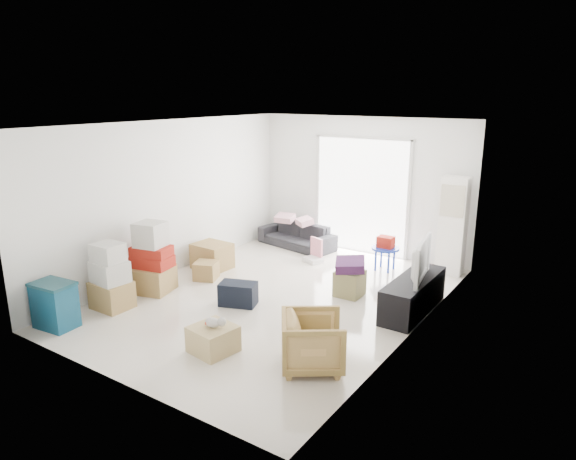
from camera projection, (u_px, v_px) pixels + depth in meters
The scene contains 21 objects.
room_shell at pixel (275, 214), 7.79m from camera, with size 4.98×6.48×3.18m.
sliding_door at pixel (361, 191), 10.21m from camera, with size 2.10×0.04×2.33m.
ac_tower at pixel (453, 226), 9.00m from camera, with size 0.45×0.30×1.75m, color white.
tv_console at pixel (413, 295), 7.56m from camera, with size 0.47×1.55×0.52m, color black.
television at pixel (414, 274), 7.47m from camera, with size 1.02×0.59×0.13m, color black.
sofa at pixel (297, 231), 10.72m from camera, with size 1.69×0.49×0.66m, color #29292F.
pillow_left at pixel (285, 212), 10.77m from camera, with size 0.34×0.27×0.11m, color #F8B5BF.
pillow_right at pixel (305, 215), 10.48m from camera, with size 0.33×0.27×0.11m, color #F8B5BF.
armchair at pixel (313, 339), 5.97m from camera, with size 0.71×0.66×0.73m, color tan.
storage_bins at pixel (55, 305), 7.03m from camera, with size 0.61×0.45×0.65m.
box_stack_a at pixel (110, 279), 7.63m from camera, with size 0.55×0.46×1.01m.
box_stack_b at pixel (152, 262), 8.27m from camera, with size 0.70×0.70×1.16m.
box_stack_c at pixel (212, 256), 9.43m from camera, with size 0.67×0.56×0.47m.
loose_box at pixel (206, 270), 8.90m from camera, with size 0.37×0.37×0.31m, color tan.
duffel_bag at pixel (238, 294), 7.81m from camera, with size 0.55×0.33×0.35m, color black.
ottoman at pixel (350, 283), 8.17m from camera, with size 0.41×0.41×0.41m, color olive.
blanket at pixel (350, 267), 8.09m from camera, with size 0.45×0.45×0.14m, color #4A2051.
kids_table at pixel (385, 246), 9.27m from camera, with size 0.51×0.51×0.63m.
toy_walker at pixel (314, 255), 9.84m from camera, with size 0.40×0.38×0.44m.
wood_crate at pixel (213, 339), 6.40m from camera, with size 0.50×0.50×0.33m, color tan.
plush_bunny at pixel (215, 322), 6.33m from camera, with size 0.29×0.16×0.15m.
Camera 1 is at (4.39, -6.19, 3.15)m, focal length 32.00 mm.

